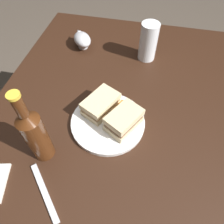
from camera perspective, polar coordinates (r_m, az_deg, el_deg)
ground_plane at (r=1.40m, az=0.59°, el=-18.41°), size 6.00×6.00×0.00m
dining_table at (r=1.06m, az=0.76°, el=-12.02°), size 1.19×0.90×0.74m
plate at (r=0.70m, az=-1.12°, el=-2.75°), size 0.25×0.25×0.02m
sandwich_half_left at (r=0.66m, az=3.21°, el=-2.21°), size 0.14×0.12×0.06m
sandwich_half_right at (r=0.71m, az=-3.05°, el=2.13°), size 0.15×0.13×0.05m
potato_wedge_front at (r=0.72m, az=1.02°, el=1.58°), size 0.05×0.05×0.02m
potato_wedge_middle at (r=0.73m, az=3.25°, el=2.28°), size 0.02×0.04×0.02m
potato_wedge_back at (r=0.70m, az=3.45°, el=-1.63°), size 0.04×0.03×0.02m
potato_wedge_left_edge at (r=0.70m, az=1.29°, el=-0.54°), size 0.05×0.05×0.02m
potato_wedge_right_edge at (r=0.70m, az=2.70°, el=-0.30°), size 0.05×0.02×0.02m
pint_glass at (r=0.92m, az=9.71°, el=17.68°), size 0.07×0.07×0.16m
gravy_boat at (r=1.00m, az=-8.09°, el=18.90°), size 0.13×0.12×0.06m
cider_bottle at (r=0.60m, az=-20.10°, el=-5.68°), size 0.06×0.06×0.27m
fork at (r=0.64m, az=-17.78°, el=-19.97°), size 0.14×0.14×0.01m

